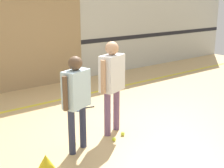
% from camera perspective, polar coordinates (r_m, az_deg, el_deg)
% --- Properties ---
extents(ground_plane, '(16.00, 16.00, 0.00)m').
position_cam_1_polar(ground_plane, '(5.48, -1.04, -8.51)').
color(ground_plane, tan).
extents(wall_back, '(16.00, 0.07, 3.20)m').
position_cam_1_polar(wall_back, '(7.99, -16.01, 10.42)').
color(wall_back, beige).
rests_on(wall_back, ground_plane).
extents(wall_panel, '(2.59, 0.05, 2.34)m').
position_cam_1_polar(wall_panel, '(8.10, -13.66, 7.60)').
color(wall_panel, '#9E7F56').
rests_on(wall_panel, ground_plane).
extents(floor_stripe, '(14.40, 0.10, 0.01)m').
position_cam_1_polar(floor_stripe, '(7.07, -10.78, -3.11)').
color(floor_stripe, yellow).
rests_on(floor_stripe, ground_plane).
extents(person_instructor, '(0.56, 0.37, 1.56)m').
position_cam_1_polar(person_instructor, '(5.10, 0.00, 1.16)').
color(person_instructor, '#6B4C70').
rests_on(person_instructor, ground_plane).
extents(person_student_left, '(0.52, 0.35, 1.45)m').
position_cam_1_polar(person_student_left, '(4.52, -6.55, -1.80)').
color(person_student_left, '#2D334C').
rests_on(person_student_left, ground_plane).
extents(racket_spare_on_floor, '(0.52, 0.31, 0.03)m').
position_cam_1_polar(racket_spare_on_floor, '(6.50, -6.13, -4.54)').
color(racket_spare_on_floor, blue).
rests_on(racket_spare_on_floor, ground_plane).
extents(tennis_ball_near_instructor, '(0.07, 0.07, 0.07)m').
position_cam_1_polar(tennis_ball_near_instructor, '(5.28, 1.97, -9.08)').
color(tennis_ball_near_instructor, '#CCE038').
rests_on(tennis_ball_near_instructor, ground_plane).
extents(tennis_ball_by_spare_racket, '(0.07, 0.07, 0.07)m').
position_cam_1_polar(tennis_ball_by_spare_racket, '(6.68, -5.76, -3.74)').
color(tennis_ball_by_spare_racket, '#CCE038').
rests_on(tennis_ball_by_spare_racket, ground_plane).
extents(tennis_ball_stray_left, '(0.07, 0.07, 0.07)m').
position_cam_1_polar(tennis_ball_stray_left, '(4.98, -6.97, -10.82)').
color(tennis_ball_stray_left, '#CCE038').
rests_on(tennis_ball_stray_left, ground_plane).
extents(tennis_ball_stray_right, '(0.07, 0.07, 0.07)m').
position_cam_1_polar(tennis_ball_stray_right, '(5.10, 0.34, -10.04)').
color(tennis_ball_stray_right, '#CCE038').
rests_on(tennis_ball_stray_right, ground_plane).
extents(training_cone, '(0.24, 0.24, 0.21)m').
position_cam_1_polar(training_cone, '(4.40, -11.99, -13.76)').
color(training_cone, yellow).
rests_on(training_cone, ground_plane).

